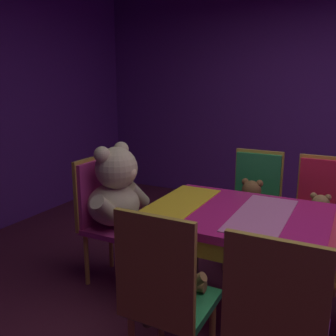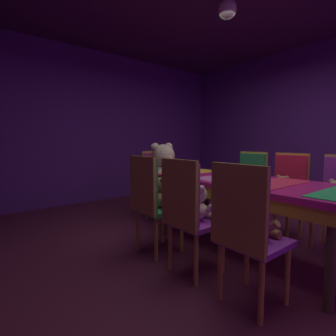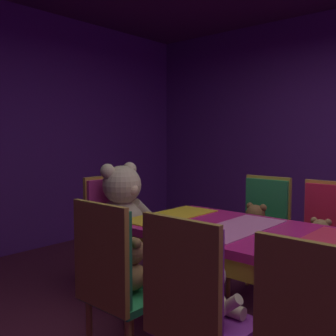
# 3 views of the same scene
# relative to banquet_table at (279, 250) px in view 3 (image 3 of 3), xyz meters

# --- Properties ---
(wall_back) EXTENTS (5.20, 0.12, 2.80)m
(wall_back) POSITION_rel_banquet_table_xyz_m (0.00, 3.20, 0.75)
(wall_back) COLOR #59267F
(wall_back) RESTS_ON ground_plane
(banquet_table) EXTENTS (0.90, 2.02, 0.75)m
(banquet_table) POSITION_rel_banquet_table_xyz_m (0.00, 0.00, 0.00)
(banquet_table) COLOR #C61E72
(banquet_table) RESTS_ON ground_plane
(teddy_left_0) EXTENTS (0.24, 0.31, 0.30)m
(teddy_left_0) POSITION_rel_banquet_table_xyz_m (-0.67, -0.53, -0.07)
(teddy_left_0) COLOR olive
(teddy_left_0) RESTS_ON chair_left_0
(chair_left_1) EXTENTS (0.42, 0.41, 0.98)m
(chair_left_1) POSITION_rel_banquet_table_xyz_m (-0.82, 0.02, -0.06)
(chair_left_1) COLOR purple
(chair_left_1) RESTS_ON ground_plane
(teddy_left_1) EXTENTS (0.25, 0.32, 0.30)m
(teddy_left_1) POSITION_rel_banquet_table_xyz_m (-0.67, 0.02, -0.06)
(teddy_left_1) COLOR beige
(teddy_left_1) RESTS_ON chair_left_1
(chair_left_2) EXTENTS (0.42, 0.41, 0.98)m
(chair_left_2) POSITION_rel_banquet_table_xyz_m (-0.81, 0.56, -0.06)
(chair_left_2) COLOR #268C4C
(chair_left_2) RESTS_ON ground_plane
(teddy_left_2) EXTENTS (0.26, 0.33, 0.31)m
(teddy_left_2) POSITION_rel_banquet_table_xyz_m (-0.66, 0.56, -0.06)
(teddy_left_2) COLOR olive
(teddy_left_2) RESTS_ON chair_left_2
(chair_right_1) EXTENTS (0.42, 0.41, 0.98)m
(chair_right_1) POSITION_rel_banquet_table_xyz_m (0.82, 0.00, -0.06)
(chair_right_1) COLOR red
(chair_right_1) RESTS_ON ground_plane
(teddy_right_1) EXTENTS (0.22, 0.29, 0.27)m
(teddy_right_1) POSITION_rel_banquet_table_xyz_m (0.68, 0.00, -0.08)
(teddy_right_1) COLOR #9E7247
(teddy_right_1) RESTS_ON chair_right_1
(chair_right_2) EXTENTS (0.42, 0.41, 0.98)m
(chair_right_2) POSITION_rel_banquet_table_xyz_m (0.83, 0.53, -0.06)
(chair_right_2) COLOR #268C4C
(chair_right_2) RESTS_ON ground_plane
(teddy_right_2) EXTENTS (0.26, 0.34, 0.32)m
(teddy_right_2) POSITION_rel_banquet_table_xyz_m (0.69, 0.53, -0.06)
(teddy_right_2) COLOR brown
(teddy_right_2) RESTS_ON chair_right_2
(throne_chair) EXTENTS (0.41, 0.42, 0.98)m
(throne_chair) POSITION_rel_banquet_table_xyz_m (0.00, 1.54, -0.06)
(throne_chair) COLOR #CC338C
(throne_chair) RESTS_ON ground_plane
(king_teddy_bear) EXTENTS (0.68, 0.53, 0.65)m
(king_teddy_bear) POSITION_rel_banquet_table_xyz_m (0.00, 1.37, 0.08)
(king_teddy_bear) COLOR beige
(king_teddy_bear) RESTS_ON throne_chair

